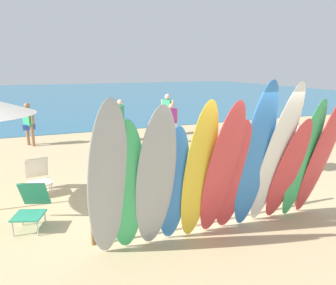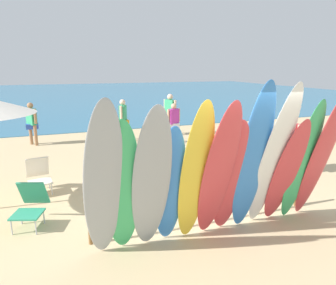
{
  "view_description": "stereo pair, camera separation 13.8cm",
  "coord_description": "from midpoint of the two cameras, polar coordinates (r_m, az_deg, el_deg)",
  "views": [
    {
      "loc": [
        -2.57,
        -4.64,
        2.87
      ],
      "look_at": [
        0.0,
        2.1,
        1.07
      ],
      "focal_mm": 32.58,
      "sensor_mm": 36.0,
      "label": 1
    },
    {
      "loc": [
        -2.44,
        -4.68,
        2.87
      ],
      "look_at": [
        0.0,
        2.1,
        1.07
      ],
      "focal_mm": 32.58,
      "sensor_mm": 36.0,
      "label": 2
    }
  ],
  "objects": [
    {
      "name": "ground",
      "position": [
        19.04,
        -12.04,
        5.09
      ],
      "size": [
        60.0,
        60.0,
        0.0
      ],
      "primitive_type": "plane",
      "color": "tan"
    },
    {
      "name": "ocean_water",
      "position": [
        33.99,
        -15.66,
        8.73
      ],
      "size": [
        60.0,
        40.0,
        0.02
      ],
      "primitive_type": "cube",
      "color": "teal",
      "rests_on": "ground"
    },
    {
      "name": "surfboard_rack",
      "position": [
        5.76,
        7.87,
        -9.43
      ],
      "size": [
        4.36,
        0.07,
        0.71
      ],
      "color": "brown",
      "rests_on": "ground"
    },
    {
      "name": "surfboard_grey_0",
      "position": [
        4.37,
        -11.09,
        -7.8
      ],
      "size": [
        0.62,
        0.86,
        2.53
      ],
      "primitive_type": "ellipsoid",
      "rotation": [
        0.29,
        0.0,
        0.06
      ],
      "color": "#999EA3",
      "rests_on": "ground"
    },
    {
      "name": "surfboard_green_1",
      "position": [
        4.53,
        -7.69,
        -8.81
      ],
      "size": [
        0.61,
        0.78,
        2.24
      ],
      "primitive_type": "ellipsoid",
      "rotation": [
        0.28,
        0.0,
        -0.1
      ],
      "color": "#38B266",
      "rests_on": "ground"
    },
    {
      "name": "surfboard_grey_2",
      "position": [
        4.49,
        -2.26,
        -7.59
      ],
      "size": [
        0.61,
        0.92,
        2.43
      ],
      "primitive_type": "ellipsoid",
      "rotation": [
        0.33,
        0.0,
        -0.04
      ],
      "color": "#999EA3",
      "rests_on": "ground"
    },
    {
      "name": "surfboard_blue_3",
      "position": [
        4.83,
        1.17,
        -8.28
      ],
      "size": [
        0.53,
        0.62,
        2.07
      ],
      "primitive_type": "ellipsoid",
      "rotation": [
        0.25,
        0.0,
        -0.07
      ],
      "color": "#337AD1",
      "rests_on": "ground"
    },
    {
      "name": "surfboard_yellow_4",
      "position": [
        4.82,
        5.95,
        -6.07
      ],
      "size": [
        0.55,
        0.71,
        2.44
      ],
      "primitive_type": "ellipsoid",
      "rotation": [
        0.26,
        0.0,
        0.05
      ],
      "color": "yellow",
      "rests_on": "ground"
    },
    {
      "name": "surfboard_red_5",
      "position": [
        4.96,
        10.18,
        -5.67
      ],
      "size": [
        0.64,
        0.88,
        2.43
      ],
      "primitive_type": "ellipsoid",
      "rotation": [
        0.3,
        0.0,
        0.08
      ],
      "color": "#D13D42",
      "rests_on": "ground"
    },
    {
      "name": "surfboard_red_6",
      "position": [
        5.26,
        12.36,
        -6.52
      ],
      "size": [
        0.58,
        0.64,
        2.1
      ],
      "primitive_type": "ellipsoid",
      "rotation": [
        0.26,
        0.0,
        -0.04
      ],
      "color": "#D13D42",
      "rests_on": "ground"
    },
    {
      "name": "surfboard_blue_7",
      "position": [
        5.28,
        16.25,
        -3.26
      ],
      "size": [
        0.58,
        0.76,
        2.7
      ],
      "primitive_type": "ellipsoid",
      "rotation": [
        0.24,
        0.0,
        -0.04
      ],
      "color": "#337AD1",
      "rests_on": "ground"
    },
    {
      "name": "surfboard_white_8",
      "position": [
        5.51,
        19.79,
        -3.0
      ],
      "size": [
        0.59,
        0.93,
        2.67
      ],
      "primitive_type": "ellipsoid",
      "rotation": [
        0.31,
        0.0,
        0.06
      ],
      "color": "white",
      "rests_on": "ground"
    },
    {
      "name": "surfboard_red_9",
      "position": [
        5.85,
        21.83,
        -5.27
      ],
      "size": [
        0.58,
        0.78,
        2.07
      ],
      "primitive_type": "ellipsoid",
      "rotation": [
        0.33,
        0.0,
        0.02
      ],
      "color": "#D13D42",
      "rests_on": "ground"
    },
    {
      "name": "surfboard_green_10",
      "position": [
        6.05,
        24.41,
        -3.44
      ],
      "size": [
        0.58,
        0.68,
        2.36
      ],
      "primitive_type": "ellipsoid",
      "rotation": [
        0.24,
        0.0,
        0.1
      ],
      "color": "#38B266",
      "rests_on": "ground"
    },
    {
      "name": "surfboard_red_11",
      "position": [
        6.22,
        27.12,
        -2.51
      ],
      "size": [
        0.5,
        0.85,
        2.52
      ],
      "primitive_type": "ellipsoid",
      "rotation": [
        0.3,
        0.0,
        0.03
      ],
      "color": "#D13D42",
      "rests_on": "ground"
    },
    {
      "name": "beachgoer_near_rack",
      "position": [
        8.87,
        22.33,
        0.4
      ],
      "size": [
        0.42,
        0.62,
        1.63
      ],
      "rotation": [
        0.0,
        0.0,
        1.64
      ],
      "color": "beige",
      "rests_on": "ground"
    },
    {
      "name": "beachgoer_by_water",
      "position": [
        11.61,
        1.4,
        4.17
      ],
      "size": [
        0.56,
        0.29,
        1.52
      ],
      "rotation": [
        0.0,
        0.0,
        3.4
      ],
      "color": "tan",
      "rests_on": "ground"
    },
    {
      "name": "beachgoer_photographing",
      "position": [
        12.04,
        -8.09,
        4.71
      ],
      "size": [
        0.43,
        0.57,
        1.64
      ],
      "rotation": [
        0.0,
        0.0,
        1.12
      ],
      "color": "beige",
      "rests_on": "ground"
    },
    {
      "name": "beachgoer_strolling",
      "position": [
        12.32,
        -23.85,
        3.74
      ],
      "size": [
        0.41,
        0.51,
        1.59
      ],
      "rotation": [
        0.0,
        0.0,
        5.33
      ],
      "color": "#9E704C",
      "rests_on": "ground"
    },
    {
      "name": "beachgoer_midbeach",
      "position": [
        12.96,
        0.68,
        5.81
      ],
      "size": [
        0.45,
        0.59,
        1.75
      ],
      "rotation": [
        0.0,
        0.0,
        5.23
      ],
      "color": "beige",
      "rests_on": "ground"
    },
    {
      "name": "beach_chair_red",
      "position": [
        7.72,
        -22.57,
        -5.5
      ],
      "size": [
        0.6,
        0.76,
        0.82
      ],
      "rotation": [
        0.0,
        0.0,
        0.16
      ],
      "color": "#B7B7BC",
      "rests_on": "ground"
    },
    {
      "name": "beach_chair_blue",
      "position": [
        6.22,
        -23.71,
        -10.33
      ],
      "size": [
        0.7,
        0.82,
        0.81
      ],
      "rotation": [
        0.0,
        0.0,
        -0.33
      ],
      "color": "#B7B7BC",
      "rests_on": "ground"
    }
  ]
}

